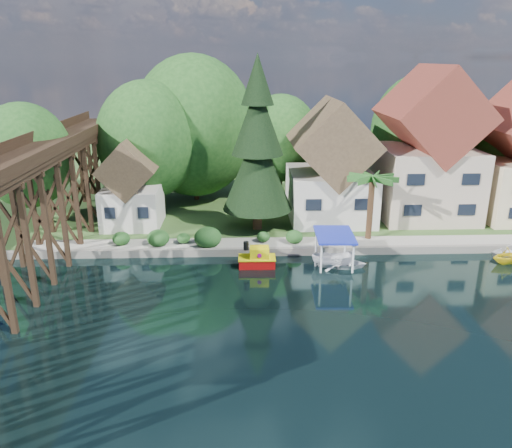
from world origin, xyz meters
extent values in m
plane|color=black|center=(0.00, 0.00, 0.00)|extent=(140.00, 140.00, 0.00)
cube|color=#29471C|center=(0.00, 34.00, 0.25)|extent=(140.00, 52.00, 0.50)
cube|color=slate|center=(4.00, 8.00, 0.31)|extent=(60.00, 0.40, 0.62)
cube|color=gray|center=(6.00, 9.30, 0.53)|extent=(50.00, 2.60, 0.06)
cube|color=black|center=(-16.00, 3.20, 4.00)|extent=(4.00, 0.36, 8.00)
cube|color=black|center=(-16.00, 6.40, 4.00)|extent=(4.00, 0.36, 8.00)
cube|color=black|center=(-16.00, 9.60, 4.00)|extent=(4.00, 0.36, 8.00)
cube|color=black|center=(-16.00, 12.80, 4.00)|extent=(4.00, 0.36, 8.00)
cube|color=black|center=(-16.00, 16.00, 4.00)|extent=(4.00, 0.36, 8.00)
cube|color=black|center=(-16.00, 19.20, 4.00)|extent=(4.00, 0.36, 8.00)
cube|color=black|center=(-16.00, 22.40, 4.00)|extent=(4.00, 0.36, 8.00)
cube|color=black|center=(-16.00, 25.60, 4.00)|extent=(4.00, 0.36, 8.00)
cube|color=black|center=(-17.75, 6.00, 8.05)|extent=(0.35, 44.00, 0.35)
cube|color=black|center=(-14.25, 6.00, 8.05)|extent=(0.35, 44.00, 0.35)
cube|color=black|center=(-16.00, 6.00, 8.35)|extent=(4.00, 44.00, 0.30)
cube|color=black|center=(-14.00, 6.00, 8.90)|extent=(0.12, 44.00, 0.80)
cube|color=beige|center=(7.00, 16.00, 2.75)|extent=(7.50, 8.00, 4.50)
cube|color=#473525|center=(7.00, 16.00, 7.70)|extent=(7.64, 8.64, 7.64)
cube|color=black|center=(4.90, 11.96, 2.98)|extent=(1.35, 0.08, 1.00)
cube|color=black|center=(9.10, 11.96, 2.98)|extent=(1.35, 0.08, 1.00)
cube|color=#BDA994|center=(16.00, 16.50, 3.75)|extent=(8.50, 8.50, 6.50)
cube|color=#5D241B|center=(16.00, 16.50, 10.06)|extent=(8.65, 9.18, 8.65)
cube|color=black|center=(13.62, 12.21, 4.08)|extent=(1.53, 0.08, 1.00)
cube|color=black|center=(18.38, 12.21, 4.08)|extent=(1.53, 0.08, 1.00)
cube|color=beige|center=(-11.00, 14.50, 2.25)|extent=(5.00, 5.00, 3.50)
cube|color=#473525|center=(-11.00, 14.50, 5.80)|extent=(5.09, 5.40, 5.09)
cube|color=black|center=(-12.40, 11.96, 2.43)|extent=(0.90, 0.08, 1.00)
cube|color=black|center=(-9.60, 11.96, 2.43)|extent=(0.90, 0.08, 1.00)
cylinder|color=#382314|center=(-10.00, 19.00, 2.75)|extent=(0.50, 0.50, 4.50)
ellipsoid|color=#1A4418|center=(-10.00, 19.00, 7.50)|extent=(4.40, 4.40, 5.06)
cylinder|color=#382314|center=(-6.00, 23.00, 2.98)|extent=(0.50, 0.50, 4.95)
ellipsoid|color=#1A4418|center=(-6.00, 23.00, 8.20)|extent=(5.00, 5.00, 5.75)
cylinder|color=#382314|center=(3.00, 24.00, 2.52)|extent=(0.50, 0.50, 4.05)
ellipsoid|color=#1A4418|center=(3.00, 24.00, 6.80)|extent=(4.00, 4.00, 4.60)
cylinder|color=#382314|center=(18.00, 24.00, 2.75)|extent=(0.50, 0.50, 4.50)
ellipsoid|color=#1A4418|center=(18.00, 24.00, 7.50)|extent=(4.60, 4.60, 5.29)
cylinder|color=#382314|center=(26.00, 20.00, 2.30)|extent=(0.50, 0.50, 3.60)
cylinder|color=#382314|center=(-20.00, 15.00, 2.52)|extent=(0.50, 0.50, 4.05)
ellipsoid|color=#1A4418|center=(-20.00, 15.00, 6.80)|extent=(4.00, 4.00, 4.60)
ellipsoid|color=#173F16|center=(-8.00, 9.20, 1.27)|extent=(1.98, 1.98, 1.53)
ellipsoid|color=#173F16|center=(-6.00, 9.50, 1.09)|extent=(1.54, 1.54, 1.19)
ellipsoid|color=#173F16|center=(-4.00, 9.00, 1.35)|extent=(2.20, 2.20, 1.70)
ellipsoid|color=#173F16|center=(-11.00, 9.40, 1.18)|extent=(1.76, 1.76, 1.36)
ellipsoid|color=#173F16|center=(0.50, 9.60, 1.09)|extent=(1.54, 1.54, 1.19)
ellipsoid|color=#173F16|center=(3.00, 9.30, 1.18)|extent=(1.76, 1.76, 1.36)
cylinder|color=#382314|center=(0.14, 13.17, 1.87)|extent=(0.82, 0.82, 2.73)
cone|color=black|center=(0.14, 13.17, 5.97)|extent=(6.02, 6.02, 7.29)
cone|color=black|center=(0.14, 13.17, 10.07)|extent=(4.38, 4.38, 5.93)
cone|color=black|center=(0.14, 13.17, 13.26)|extent=(2.73, 2.73, 4.10)
cylinder|color=#382314|center=(9.31, 10.16, 2.98)|extent=(0.50, 0.50, 4.95)
ellipsoid|color=#194B19|center=(9.31, 10.16, 5.68)|extent=(5.29, 5.29, 1.13)
cube|color=red|center=(-0.17, 5.87, 0.31)|extent=(2.70, 1.47, 0.72)
cube|color=yellow|center=(-0.17, 5.87, 0.70)|extent=(2.79, 1.56, 0.09)
cube|color=yellow|center=(0.01, 5.87, 1.07)|extent=(1.45, 1.09, 0.89)
cylinder|color=black|center=(-0.97, 5.88, 1.66)|extent=(0.39, 0.39, 0.63)
cylinder|color=#9D0C79|center=(0.00, 5.31, 1.07)|extent=(0.32, 0.08, 0.32)
cylinder|color=#9D0C79|center=(0.02, 6.42, 1.07)|extent=(0.32, 0.08, 0.32)
cylinder|color=#9D0C79|center=(0.73, 5.86, 1.07)|extent=(0.08, 0.32, 0.32)
imported|color=silver|center=(6.24, 5.58, 0.37)|extent=(3.99, 3.20, 0.73)
imported|color=white|center=(5.56, 5.64, 0.63)|extent=(3.30, 1.37, 1.25)
cube|color=#1B2AB1|center=(5.56, 5.64, 2.51)|extent=(2.95, 4.14, 0.15)
cylinder|color=white|center=(6.60, 3.83, 1.38)|extent=(0.15, 0.15, 2.26)
cylinder|color=white|center=(6.77, 7.34, 1.38)|extent=(0.15, 0.15, 2.26)
cylinder|color=white|center=(4.35, 3.93, 1.38)|extent=(0.15, 0.15, 2.26)
cylinder|color=white|center=(4.51, 7.44, 1.38)|extent=(0.15, 0.15, 2.26)
imported|color=yellow|center=(18.96, 5.79, 0.71)|extent=(3.20, 2.93, 1.43)
camera|label=1|loc=(-1.44, -28.68, 14.93)|focal=35.00mm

